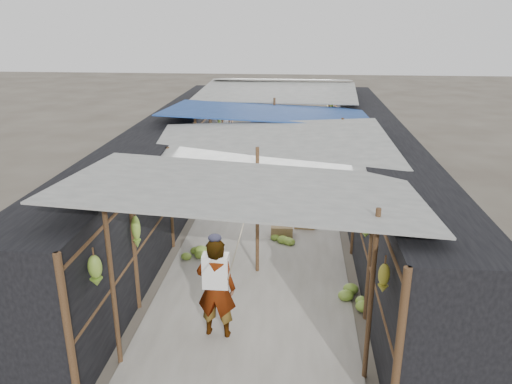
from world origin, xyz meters
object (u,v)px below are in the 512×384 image
(vendor_elderly, at_px, (216,288))
(shopper_blue, at_px, (250,148))
(black_basin, at_px, (333,211))
(vendor_seated, at_px, (334,197))
(crate_near, at_px, (282,231))

(vendor_elderly, xyz_separation_m, shopper_blue, (-0.36, 9.02, -0.03))
(black_basin, distance_m, vendor_seated, 0.44)
(black_basin, bearing_deg, vendor_seated, -90.00)
(vendor_elderly, relative_size, vendor_seated, 1.67)
(crate_near, relative_size, black_basin, 0.89)
(shopper_blue, height_order, vendor_seated, shopper_blue)
(black_basin, bearing_deg, crate_near, -129.63)
(crate_near, distance_m, shopper_blue, 5.31)
(black_basin, xyz_separation_m, shopper_blue, (-2.52, 3.58, 0.74))
(black_basin, height_order, shopper_blue, shopper_blue)
(black_basin, bearing_deg, shopper_blue, 125.17)
(crate_near, xyz_separation_m, black_basin, (1.27, 1.53, -0.07))
(vendor_elderly, xyz_separation_m, vendor_seated, (2.16, 5.34, -0.34))
(vendor_elderly, height_order, shopper_blue, vendor_elderly)
(crate_near, bearing_deg, black_basin, 48.82)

